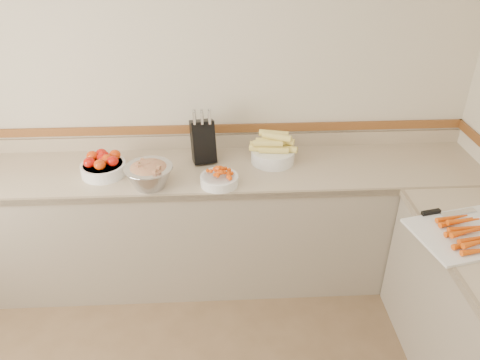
{
  "coord_description": "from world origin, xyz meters",
  "views": [
    {
      "loc": [
        0.22,
        -1.06,
        2.44
      ],
      "look_at": [
        0.35,
        1.35,
        1.0
      ],
      "focal_mm": 35.0,
      "sensor_mm": 36.0,
      "label": 1
    }
  ],
  "objects_px": {
    "cutting_board": "(466,233)",
    "tomato_bowl": "(103,165)",
    "knife_block": "(203,140)",
    "rhubarb_bowl": "(149,174)",
    "cherry_tomato_bowl": "(219,178)",
    "corn_bowl": "(273,151)"
  },
  "relations": [
    {
      "from": "cherry_tomato_bowl",
      "to": "corn_bowl",
      "type": "bearing_deg",
      "value": 37.63
    },
    {
      "from": "tomato_bowl",
      "to": "corn_bowl",
      "type": "height_order",
      "value": "corn_bowl"
    },
    {
      "from": "knife_block",
      "to": "tomato_bowl",
      "type": "relative_size",
      "value": 1.28
    },
    {
      "from": "tomato_bowl",
      "to": "knife_block",
      "type": "bearing_deg",
      "value": 13.53
    },
    {
      "from": "tomato_bowl",
      "to": "rhubarb_bowl",
      "type": "relative_size",
      "value": 0.97
    },
    {
      "from": "tomato_bowl",
      "to": "rhubarb_bowl",
      "type": "bearing_deg",
      "value": -28.64
    },
    {
      "from": "cherry_tomato_bowl",
      "to": "corn_bowl",
      "type": "distance_m",
      "value": 0.47
    },
    {
      "from": "corn_bowl",
      "to": "rhubarb_bowl",
      "type": "distance_m",
      "value": 0.85
    },
    {
      "from": "tomato_bowl",
      "to": "cherry_tomato_bowl",
      "type": "bearing_deg",
      "value": -12.98
    },
    {
      "from": "cherry_tomato_bowl",
      "to": "cutting_board",
      "type": "distance_m",
      "value": 1.44
    },
    {
      "from": "cherry_tomato_bowl",
      "to": "corn_bowl",
      "type": "xyz_separation_m",
      "value": [
        0.37,
        0.28,
        0.03
      ]
    },
    {
      "from": "rhubarb_bowl",
      "to": "tomato_bowl",
      "type": "bearing_deg",
      "value": 151.36
    },
    {
      "from": "corn_bowl",
      "to": "cutting_board",
      "type": "distance_m",
      "value": 1.29
    },
    {
      "from": "corn_bowl",
      "to": "rhubarb_bowl",
      "type": "bearing_deg",
      "value": -160.42
    },
    {
      "from": "cherry_tomato_bowl",
      "to": "cutting_board",
      "type": "height_order",
      "value": "cherry_tomato_bowl"
    },
    {
      "from": "tomato_bowl",
      "to": "cherry_tomato_bowl",
      "type": "distance_m",
      "value": 0.77
    },
    {
      "from": "corn_bowl",
      "to": "rhubarb_bowl",
      "type": "relative_size",
      "value": 1.09
    },
    {
      "from": "corn_bowl",
      "to": "cutting_board",
      "type": "height_order",
      "value": "corn_bowl"
    },
    {
      "from": "cutting_board",
      "to": "tomato_bowl",
      "type": "bearing_deg",
      "value": 159.39
    },
    {
      "from": "cherry_tomato_bowl",
      "to": "corn_bowl",
      "type": "relative_size",
      "value": 0.73
    },
    {
      "from": "knife_block",
      "to": "corn_bowl",
      "type": "xyz_separation_m",
      "value": [
        0.47,
        -0.04,
        -0.07
      ]
    },
    {
      "from": "corn_bowl",
      "to": "rhubarb_bowl",
      "type": "xyz_separation_m",
      "value": [
        -0.8,
        -0.29,
        0.01
      ]
    }
  ]
}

